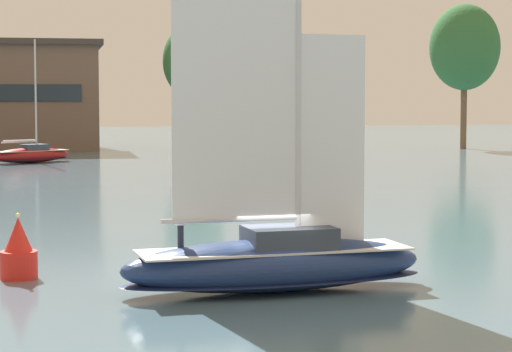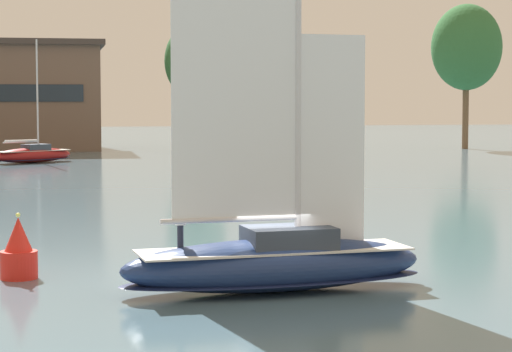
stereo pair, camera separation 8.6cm
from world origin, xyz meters
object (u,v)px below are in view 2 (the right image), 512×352
Objects in this scene: sailboat_moored_mid_channel at (298,154)px; sailboat_moored_far_slip at (32,154)px; sailboat_main at (274,257)px; tree_shore_center at (196,61)px; channel_buoy at (19,252)px; tree_shore_left at (467,48)px.

sailboat_moored_mid_channel is 0.65× the size of sailboat_moored_far_slip.
sailboat_moored_far_slip is at bearing 97.63° from sailboat_main.
tree_shore_center reaches higher than sailboat_main.
sailboat_moored_far_slip is at bearing -178.57° from sailboat_moored_mid_channel.
sailboat_main is 9.17m from channel_buoy.
tree_shore_center is 1.27× the size of sailboat_moored_far_slip.
sailboat_main is 72.28m from sailboat_moored_mid_channel.
tree_shore_center is at bearing 178.42° from tree_shore_left.
sailboat_moored_mid_channel is at bearing 68.39° from channel_buoy.
sailboat_moored_mid_channel is at bearing -146.59° from tree_shore_left.
tree_shore_left is at bearing 63.28° from sailboat_main.
tree_shore_left is 98.27m from sailboat_main.
tree_shore_center reaches higher than channel_buoy.
sailboat_main is 1.77× the size of sailboat_moored_mid_channel.
sailboat_moored_mid_channel is 27.19m from sailboat_moored_far_slip.
sailboat_moored_far_slip reaches higher than channel_buoy.
sailboat_main is 6.07× the size of channel_buoy.
sailboat_moored_mid_channel is at bearing -65.39° from tree_shore_center.
sailboat_main is at bearing -82.37° from sailboat_moored_far_slip.
tree_shore_center is (-34.25, 0.95, -1.93)m from tree_shore_left.
tree_shore_left is 98.89m from channel_buoy.
tree_shore_left is 1.18× the size of tree_shore_center.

